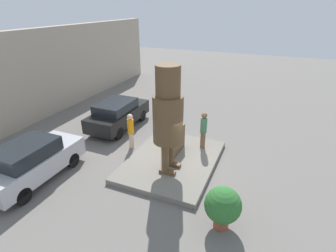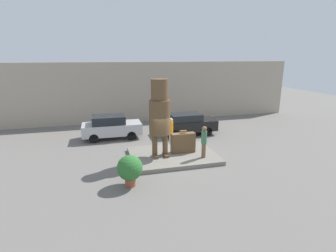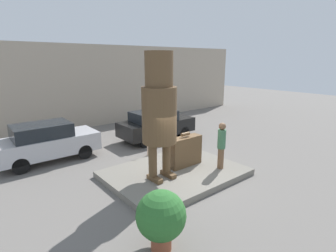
# 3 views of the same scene
# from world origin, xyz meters

# --- Properties ---
(ground_plane) EXTENTS (60.00, 60.00, 0.00)m
(ground_plane) POSITION_xyz_m (0.00, 0.00, 0.00)
(ground_plane) COLOR slate
(pedestal) EXTENTS (4.87, 3.67, 0.23)m
(pedestal) POSITION_xyz_m (0.00, 0.00, 0.11)
(pedestal) COLOR slate
(pedestal) RESTS_ON ground_plane
(building_backdrop) EXTENTS (28.00, 0.60, 5.20)m
(building_backdrop) POSITION_xyz_m (0.00, 9.40, 2.60)
(building_backdrop) COLOR tan
(building_backdrop) RESTS_ON ground_plane
(statue_figure) EXTENTS (1.17, 1.17, 4.31)m
(statue_figure) POSITION_xyz_m (-0.80, -0.13, 2.75)
(statue_figure) COLOR brown
(statue_figure) RESTS_ON pedestal
(giant_suitcase) EXTENTS (1.40, 0.44, 1.34)m
(giant_suitcase) POSITION_xyz_m (0.63, 0.12, 0.81)
(giant_suitcase) COLOR brown
(giant_suitcase) RESTS_ON pedestal
(tourist) EXTENTS (0.30, 0.30, 1.79)m
(tourist) POSITION_xyz_m (1.49, -0.94, 1.20)
(tourist) COLOR brown
(tourist) RESTS_ON pedestal
(parked_car_silver) EXTENTS (4.08, 1.72, 1.66)m
(parked_car_silver) POSITION_xyz_m (-3.23, 4.64, 0.86)
(parked_car_silver) COLOR #B7B7BC
(parked_car_silver) RESTS_ON ground_plane
(parked_car_black) EXTENTS (4.15, 1.77, 1.58)m
(parked_car_black) POSITION_xyz_m (2.29, 4.23, 0.84)
(parked_car_black) COLOR black
(parked_car_black) RESTS_ON ground_plane
(planter_pot) EXTENTS (1.15, 1.15, 1.45)m
(planter_pot) POSITION_xyz_m (-2.80, -2.79, 0.84)
(planter_pot) COLOR brown
(planter_pot) RESTS_ON ground_plane
(worker_hivis) EXTENTS (0.30, 0.30, 1.77)m
(worker_hivis) POSITION_xyz_m (0.52, 2.37, 0.97)
(worker_hivis) COLOR beige
(worker_hivis) RESTS_ON ground_plane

